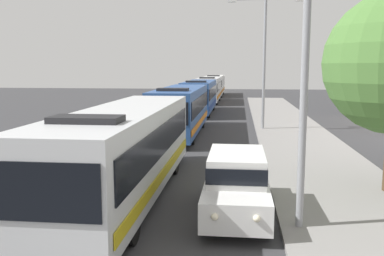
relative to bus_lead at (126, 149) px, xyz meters
The scene contains 8 objects.
bus_lead is the anchor object (origin of this frame).
bus_second_in_line 13.42m from the bus_lead, 90.00° to the left, with size 2.58×11.28×3.21m.
bus_middle 26.14m from the bus_lead, 90.00° to the left, with size 2.58×10.82×3.21m.
bus_fourth_in_line 38.59m from the bus_lead, 90.00° to the left, with size 2.58×10.54×3.21m.
bus_rear 50.90m from the bus_lead, 90.00° to the left, with size 2.58×12.23×3.21m.
white_suv 3.98m from the bus_lead, 19.67° to the right, with size 1.86×4.75×1.90m.
streetlamp_near 6.98m from the bus_lead, 23.88° to the right, with size 5.31×0.28×8.74m.
streetlamp_mid 17.15m from the bus_lead, 71.16° to the left, with size 5.06×0.28×8.93m.
Camera 1 is at (2.44, -3.74, 4.41)m, focal length 39.30 mm.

